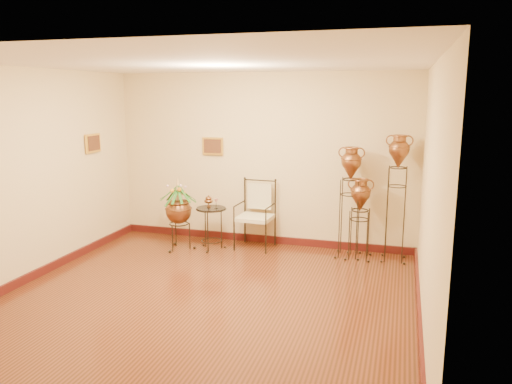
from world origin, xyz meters
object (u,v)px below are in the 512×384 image
(amphora_tall, at_px, (396,197))
(amphora_mid, at_px, (350,201))
(armchair, at_px, (255,215))
(side_table, at_px, (211,228))
(planter_urn, at_px, (178,208))

(amphora_tall, relative_size, amphora_mid, 1.11)
(amphora_mid, relative_size, armchair, 1.56)
(amphora_tall, bearing_deg, armchair, 180.00)
(armchair, bearing_deg, amphora_mid, 2.81)
(amphora_mid, height_order, armchair, amphora_mid)
(amphora_mid, height_order, side_table, amphora_mid)
(armchair, distance_m, side_table, 0.73)
(planter_urn, distance_m, armchair, 1.22)
(amphora_tall, distance_m, side_table, 2.90)
(armchair, relative_size, side_table, 1.27)
(armchair, bearing_deg, side_table, -154.90)
(amphora_tall, distance_m, planter_urn, 3.36)
(amphora_mid, bearing_deg, armchair, -180.00)
(planter_urn, relative_size, side_table, 1.41)
(amphora_mid, xyz_separation_m, side_table, (-2.14, -0.27, -0.51))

